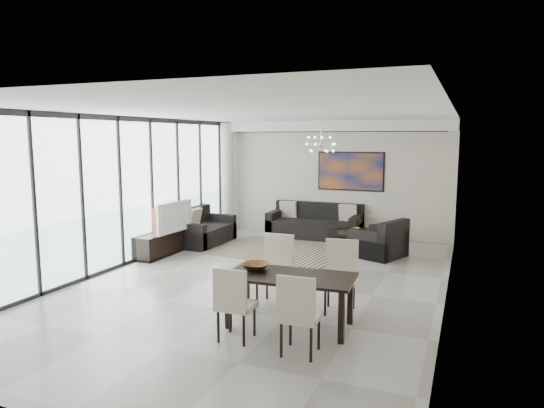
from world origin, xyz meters
The scene contains 20 objects.
room_shell centered at (0.46, 0.00, 1.45)m, with size 6.00×9.00×2.90m.
window_wall centered at (-2.86, 0.00, 1.47)m, with size 0.37×8.95×2.90m.
soffit centered at (0.00, 4.30, 2.77)m, with size 5.98×0.40×0.26m, color white.
painting centered at (0.50, 4.47, 1.65)m, with size 1.68×0.04×0.98m, color #BE601A.
chandelier centered at (0.30, 2.50, 2.35)m, with size 0.66×0.66×0.71m.
rug centered at (-0.56, 2.35, 0.01)m, with size 2.85×2.19×0.01m, color black.
coffee_table centered at (0.92, 3.34, 0.21)m, with size 1.05×1.05×0.37m.
bowl_coffee centered at (0.89, 3.32, 0.41)m, with size 0.26×0.26×0.08m, color brown.
sofa_main centered at (-0.28, 4.07, 0.28)m, with size 2.31×0.95×0.84m.
loveseat centered at (-2.55, 2.35, 0.28)m, with size 0.92×1.64×0.82m.
armchair centered at (1.59, 2.62, 0.27)m, with size 1.20×1.23×0.80m.
side_table centered at (-2.65, 3.18, 0.37)m, with size 0.40×0.40×0.56m.
tv_console centered at (-2.76, 1.07, 0.25)m, with size 0.44×1.58×0.49m, color black.
television centered at (-2.60, 1.13, 0.82)m, with size 1.13×0.15×0.65m, color gray.
dining_table centered at (1.13, -1.66, 0.61)m, with size 1.73×0.94×0.70m.
dining_chair_sw centered at (0.66, -2.39, 0.54)m, with size 0.45×0.45×0.94m.
dining_chair_se centered at (1.53, -2.48, 0.56)m, with size 0.47×0.47×0.97m.
dining_chair_nw centered at (0.61, -0.85, 0.60)m, with size 0.48×0.48×1.04m.
dining_chair_ne centered at (1.60, -0.80, 0.59)m, with size 0.54×0.54×1.03m.
bowl_dining centered at (0.60, -1.58, 0.74)m, with size 0.36×0.36×0.09m, color brown.
Camera 1 is at (3.23, -7.46, 2.49)m, focal length 32.00 mm.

